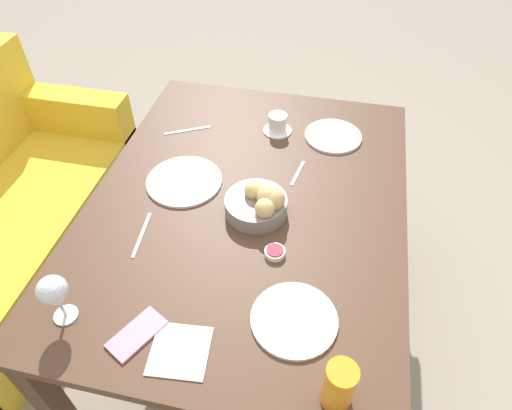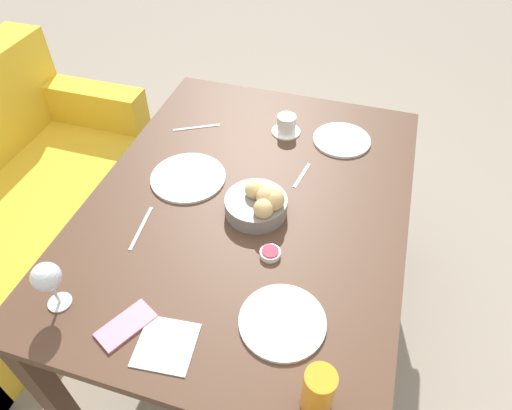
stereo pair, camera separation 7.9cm
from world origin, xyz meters
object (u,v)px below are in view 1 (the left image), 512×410
at_px(coffee_cup, 278,124).
at_px(fork_silver, 142,234).
at_px(plate_far_center, 184,181).
at_px(juice_glass, 339,386).
at_px(cell_phone, 137,334).
at_px(bread_basket, 260,203).
at_px(knife_silver, 187,130).
at_px(napkin, 180,351).
at_px(wine_glass, 53,291).
at_px(plate_near_left, 294,319).
at_px(jam_bowl_berry, 275,252).
at_px(plate_near_right, 333,136).
at_px(spoon_coffee, 298,173).

xyz_separation_m(coffee_cup, fork_silver, (-0.62, 0.31, -0.03)).
bearing_deg(plate_far_center, juice_glass, -137.49).
distance_m(plate_far_center, cell_phone, 0.58).
height_order(bread_basket, plate_far_center, bread_basket).
relative_size(coffee_cup, knife_silver, 0.67).
bearing_deg(napkin, plate_far_center, 17.80).
bearing_deg(wine_glass, knife_silver, -3.26).
height_order(knife_silver, napkin, napkin).
distance_m(plate_near_left, jam_bowl_berry, 0.23).
bearing_deg(plate_near_right, plate_near_left, 178.51).
bearing_deg(knife_silver, napkin, -162.63).
bearing_deg(jam_bowl_berry, plate_far_center, 56.00).
bearing_deg(knife_silver, juice_glass, -144.17).
height_order(bread_basket, wine_glass, wine_glass).
relative_size(wine_glass, jam_bowl_berry, 2.53).
distance_m(plate_near_left, spoon_coffee, 0.59).
bearing_deg(cell_phone, spoon_coffee, -23.33).
bearing_deg(spoon_coffee, bread_basket, 157.76).
height_order(plate_near_right, fork_silver, plate_near_right).
relative_size(bread_basket, spoon_coffee, 1.46).
bearing_deg(napkin, coffee_cup, -4.03).
bearing_deg(jam_bowl_berry, fork_silver, 91.68).
relative_size(wine_glass, spoon_coffee, 1.13).
bearing_deg(plate_near_left, fork_silver, 69.00).
bearing_deg(knife_silver, plate_far_center, -163.51).
distance_m(spoon_coffee, napkin, 0.75).
relative_size(plate_near_left, juice_glass, 1.66).
bearing_deg(plate_near_right, jam_bowl_berry, 169.70).
bearing_deg(napkin, knife_silver, 17.37).
bearing_deg(napkin, cell_phone, 81.14).
relative_size(plate_far_center, spoon_coffee, 1.89).
bearing_deg(juice_glass, plate_near_left, 34.61).
bearing_deg(fork_silver, jam_bowl_berry, -88.32).
bearing_deg(plate_near_right, coffee_cup, 91.92).
xyz_separation_m(knife_silver, cell_phone, (-0.87, -0.16, 0.00)).
bearing_deg(plate_far_center, spoon_coffee, -70.93).
relative_size(jam_bowl_berry, napkin, 0.39).
bearing_deg(jam_bowl_berry, bread_basket, 26.45).
relative_size(bread_basket, coffee_cup, 1.81).
distance_m(plate_far_center, wine_glass, 0.59).
xyz_separation_m(plate_near_left, jam_bowl_berry, (0.21, 0.09, 0.01)).
height_order(fork_silver, spoon_coffee, same).
bearing_deg(spoon_coffee, plate_near_right, -22.79).
bearing_deg(bread_basket, napkin, 169.49).
relative_size(juice_glass, knife_silver, 0.83).
relative_size(plate_near_left, napkin, 1.45).
relative_size(plate_near_left, cell_phone, 1.37).
distance_m(plate_near_right, juice_glass, 1.01).
distance_m(coffee_cup, spoon_coffee, 0.26).
distance_m(plate_far_center, napkin, 0.63).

